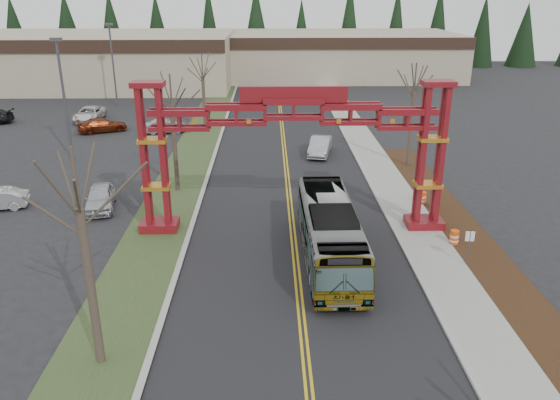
{
  "coord_description": "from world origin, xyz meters",
  "views": [
    {
      "loc": [
        -1.39,
        -12.22,
        13.6
      ],
      "look_at": [
        -0.85,
        13.31,
        3.71
      ],
      "focal_mm": 35.0,
      "sensor_mm": 36.0,
      "label": 1
    }
  ],
  "objects_px": {
    "bare_tree_median_near": "(80,210)",
    "light_pole_near": "(63,91)",
    "parked_car_mid_a": "(102,125)",
    "parked_car_far_b": "(90,114)",
    "barrel_south": "(454,238)",
    "barrel_north": "(422,198)",
    "barrel_mid": "(436,204)",
    "light_pole_far": "(113,59)",
    "retail_building_east": "(337,55)",
    "bare_tree_right_far": "(414,91)",
    "silver_sedan": "(320,146)",
    "bare_tree_median_mid": "(172,106)",
    "street_sign": "(469,241)",
    "gateway_arch": "(293,133)",
    "parked_car_far_a": "(165,126)",
    "bare_tree_median_far": "(203,77)",
    "parked_car_near_a": "(100,198)",
    "transit_bus": "(330,232)",
    "retail_building_west": "(77,60)"
  },
  "relations": [
    {
      "from": "barrel_south",
      "to": "barrel_north",
      "type": "xyz_separation_m",
      "value": [
        -0.15,
        6.26,
        -0.0
      ]
    },
    {
      "from": "transit_bus",
      "to": "parked_car_near_a",
      "type": "xyz_separation_m",
      "value": [
        -14.36,
        7.59,
        -0.81
      ]
    },
    {
      "from": "bare_tree_right_far",
      "to": "barrel_mid",
      "type": "distance_m",
      "value": 11.19
    },
    {
      "from": "retail_building_west",
      "to": "light_pole_near",
      "type": "bearing_deg",
      "value": -73.16
    },
    {
      "from": "bare_tree_median_near",
      "to": "light_pole_near",
      "type": "xyz_separation_m",
      "value": [
        -10.16,
        27.35,
        -0.61
      ]
    },
    {
      "from": "retail_building_east",
      "to": "light_pole_far",
      "type": "bearing_deg",
      "value": -141.22
    },
    {
      "from": "street_sign",
      "to": "retail_building_west",
      "type": "bearing_deg",
      "value": 123.44
    },
    {
      "from": "light_pole_near",
      "to": "barrel_south",
      "type": "xyz_separation_m",
      "value": [
        27.21,
        -17.32,
        -5.34
      ]
    },
    {
      "from": "parked_car_mid_a",
      "to": "barrel_north",
      "type": "bearing_deg",
      "value": -151.98
    },
    {
      "from": "silver_sedan",
      "to": "street_sign",
      "type": "bearing_deg",
      "value": -62.69
    },
    {
      "from": "parked_car_mid_a",
      "to": "barrel_south",
      "type": "relative_size",
      "value": 5.21
    },
    {
      "from": "silver_sedan",
      "to": "barrel_south",
      "type": "height_order",
      "value": "silver_sedan"
    },
    {
      "from": "parked_car_near_a",
      "to": "transit_bus",
      "type": "bearing_deg",
      "value": -38.87
    },
    {
      "from": "bare_tree_median_near",
      "to": "bare_tree_median_far",
      "type": "relative_size",
      "value": 1.15
    },
    {
      "from": "bare_tree_median_far",
      "to": "street_sign",
      "type": "relative_size",
      "value": 3.78
    },
    {
      "from": "retail_building_west",
      "to": "silver_sedan",
      "type": "height_order",
      "value": "retail_building_west"
    },
    {
      "from": "light_pole_far",
      "to": "light_pole_near",
      "type": "bearing_deg",
      "value": -84.87
    },
    {
      "from": "light_pole_far",
      "to": "retail_building_east",
      "type": "bearing_deg",
      "value": 38.78
    },
    {
      "from": "parked_car_far_b",
      "to": "bare_tree_median_near",
      "type": "relative_size",
      "value": 0.63
    },
    {
      "from": "retail_building_west",
      "to": "light_pole_far",
      "type": "relative_size",
      "value": 4.67
    },
    {
      "from": "retail_building_west",
      "to": "light_pole_far",
      "type": "distance_m",
      "value": 19.09
    },
    {
      "from": "parked_car_mid_a",
      "to": "street_sign",
      "type": "height_order",
      "value": "street_sign"
    },
    {
      "from": "parked_car_mid_a",
      "to": "transit_bus",
      "type": "bearing_deg",
      "value": -169.47
    },
    {
      "from": "bare_tree_median_near",
      "to": "street_sign",
      "type": "xyz_separation_m",
      "value": [
        16.92,
        7.53,
        -4.97
      ]
    },
    {
      "from": "parked_car_mid_a",
      "to": "retail_building_west",
      "type": "bearing_deg",
      "value": -3.02
    },
    {
      "from": "parked_car_far_b",
      "to": "parked_car_near_a",
      "type": "bearing_deg",
      "value": -71.72
    },
    {
      "from": "parked_car_near_a",
      "to": "light_pole_near",
      "type": "bearing_deg",
      "value": 105.45
    },
    {
      "from": "barrel_north",
      "to": "gateway_arch",
      "type": "bearing_deg",
      "value": -156.96
    },
    {
      "from": "bare_tree_median_far",
      "to": "light_pole_near",
      "type": "relative_size",
      "value": 0.76
    },
    {
      "from": "parked_car_far_b",
      "to": "barrel_south",
      "type": "relative_size",
      "value": 5.89
    },
    {
      "from": "light_pole_near",
      "to": "street_sign",
      "type": "xyz_separation_m",
      "value": [
        27.08,
        -19.81,
        -4.36
      ]
    },
    {
      "from": "silver_sedan",
      "to": "bare_tree_right_far",
      "type": "bearing_deg",
      "value": -15.21
    },
    {
      "from": "silver_sedan",
      "to": "parked_car_far_b",
      "type": "distance_m",
      "value": 27.88
    },
    {
      "from": "gateway_arch",
      "to": "parked_car_far_b",
      "type": "height_order",
      "value": "gateway_arch"
    },
    {
      "from": "gateway_arch",
      "to": "parked_car_far_a",
      "type": "bearing_deg",
      "value": 116.28
    },
    {
      "from": "parked_car_mid_a",
      "to": "parked_car_far_b",
      "type": "relative_size",
      "value": 0.88
    },
    {
      "from": "retail_building_east",
      "to": "silver_sedan",
      "type": "distance_m",
      "value": 46.71
    },
    {
      "from": "bare_tree_median_near",
      "to": "barrel_mid",
      "type": "xyz_separation_m",
      "value": [
        17.49,
        15.23,
        -5.93
      ]
    },
    {
      "from": "light_pole_near",
      "to": "bare_tree_right_far",
      "type": "bearing_deg",
      "value": -5.08
    },
    {
      "from": "parked_car_near_a",
      "to": "bare_tree_right_far",
      "type": "relative_size",
      "value": 0.54
    },
    {
      "from": "silver_sedan",
      "to": "bare_tree_right_far",
      "type": "relative_size",
      "value": 0.57
    },
    {
      "from": "gateway_arch",
      "to": "bare_tree_median_mid",
      "type": "relative_size",
      "value": 2.19
    },
    {
      "from": "gateway_arch",
      "to": "bare_tree_median_far",
      "type": "height_order",
      "value": "gateway_arch"
    },
    {
      "from": "silver_sedan",
      "to": "bare_tree_median_mid",
      "type": "distance_m",
      "value": 15.22
    },
    {
      "from": "retail_building_west",
      "to": "bare_tree_median_mid",
      "type": "bearing_deg",
      "value": -64.94
    },
    {
      "from": "retail_building_west",
      "to": "barrel_north",
      "type": "relative_size",
      "value": 49.89
    },
    {
      "from": "retail_building_east",
      "to": "light_pole_near",
      "type": "height_order",
      "value": "light_pole_near"
    },
    {
      "from": "bare_tree_right_far",
      "to": "street_sign",
      "type": "relative_size",
      "value": 4.14
    },
    {
      "from": "silver_sedan",
      "to": "bare_tree_median_mid",
      "type": "relative_size",
      "value": 0.57
    },
    {
      "from": "bare_tree_right_far",
      "to": "retail_building_west",
      "type": "bearing_deg",
      "value": 133.86
    }
  ]
}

